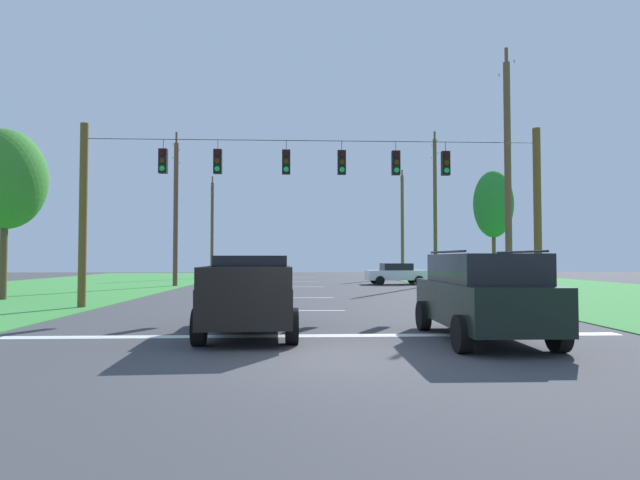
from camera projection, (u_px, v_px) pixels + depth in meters
The scene contains 19 objects.
ground_plane at pixel (321, 356), 9.87m from camera, with size 120.00×120.00×0.00m, color #3D3D42.
shoulder_grass_right at pixel (627, 296), 25.52m from camera, with size 16.00×80.00×0.03m, color #3A883C.
stop_bar_stripe at pixel (316, 336), 12.45m from camera, with size 15.03×0.45×0.01m, color white.
lane_dash_0 at pixel (310, 311), 18.44m from camera, with size 0.15×2.50×0.01m, color white.
lane_dash_1 at pixel (307, 298), 24.49m from camera, with size 0.15×2.50×0.01m, color white.
lane_dash_2 at pixel (305, 287), 33.87m from camera, with size 0.15×2.50×0.01m, color white.
lane_dash_3 at pixel (304, 282), 41.27m from camera, with size 0.15×2.50×0.01m, color white.
lane_dash_4 at pixel (303, 277), 50.33m from camera, with size 0.15×2.50×0.01m, color white.
overhead_signal_span at pixel (313, 201), 20.01m from camera, with size 18.03×0.31×7.08m.
pickup_truck at pixel (250, 294), 13.09m from camera, with size 2.48×5.48×1.95m.
suv_black at pixel (482, 294), 11.83m from camera, with size 2.24×4.82×2.05m.
distant_car_crossing_white at pixel (396, 273), 37.10m from camera, with size 4.42×2.26×1.52m.
utility_pole_mid_right at pixel (508, 177), 23.33m from camera, with size 0.30×1.80×11.54m.
utility_pole_far_right at pixel (435, 207), 36.63m from camera, with size 0.26×1.69×10.98m.
utility_pole_near_left at pixel (402, 225), 49.45m from camera, with size 0.30×1.58×10.43m.
utility_pole_far_left at pixel (176, 210), 34.74m from camera, with size 0.31×1.97×10.49m.
utility_pole_distant_right at pixel (212, 227), 49.17m from camera, with size 0.29×1.86×9.77m.
tree_roadside_right at pixel (5, 180), 23.28m from camera, with size 3.53×3.53×7.76m.
tree_roadside_far_right at pixel (493, 204), 34.64m from camera, with size 2.64×2.64×7.82m.
Camera 1 is at (-0.43, -9.94, 1.88)m, focal length 28.82 mm.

